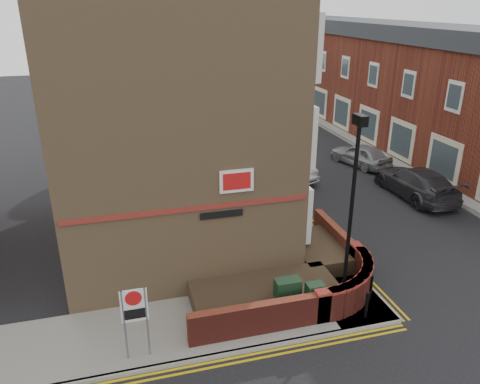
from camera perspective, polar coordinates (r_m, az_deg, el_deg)
name	(u,v)px	position (r m, az deg, el deg)	size (l,w,h in m)	color
ground	(311,339)	(14.75, 8.69, -17.33)	(120.00, 120.00, 0.00)	black
pavement_corner	(187,327)	(15.05, -6.53, -15.98)	(13.00, 3.00, 0.12)	gray
pavement_main	(237,164)	(28.72, -0.39, 3.38)	(2.00, 32.00, 0.12)	gray
pavement_far	(422,164)	(30.85, 21.33, 3.17)	(4.00, 40.00, 0.12)	gray
kerb_side	(195,360)	(13.91, -5.46, -19.70)	(13.00, 0.15, 0.12)	gray
kerb_main_near	(252,163)	(28.98, 1.52, 3.55)	(0.15, 32.00, 0.12)	gray
kerb_main_far	(394,167)	(29.73, 18.21, 2.90)	(0.15, 40.00, 0.12)	gray
yellow_lines_side	(197,368)	(13.76, -5.25, -20.55)	(13.00, 0.28, 0.01)	gold
yellow_lines_main	(256,164)	(29.07, 2.00, 3.49)	(0.28, 32.00, 0.01)	gold
corner_building	(169,88)	(18.65, -8.65, 12.39)	(8.95, 10.40, 13.60)	#94744F
garden_wall	(282,293)	(16.59, 5.18, -12.12)	(6.80, 6.00, 1.20)	maroon
lamppost	(351,215)	(14.53, 13.35, -2.76)	(0.25, 0.50, 6.30)	black
utility_cabinet_large	(287,296)	(15.17, 5.79, -12.50)	(0.80, 0.45, 1.20)	black
utility_cabinet_small	(315,299)	(15.24, 9.07, -12.73)	(0.55, 0.40, 1.10)	black
bollard_near	(367,305)	(15.49, 15.18, -13.14)	(0.11, 0.11, 0.90)	black
bollard_far	(371,288)	(16.32, 15.64, -11.19)	(0.11, 0.11, 0.90)	black
zone_sign	(135,311)	(13.22, -12.72, -13.98)	(0.72, 0.07, 2.20)	slate
far_terrace	(414,87)	(33.95, 20.42, 11.90)	(5.40, 30.40, 8.00)	maroon
far_terrace_cream	(296,55)	(52.33, 6.88, 16.28)	(5.40, 12.40, 8.00)	beige
tree_near	(246,94)	(25.72, 0.74, 11.85)	(3.64, 3.65, 6.70)	#382B1E
tree_mid	(214,66)	(33.32, -3.21, 15.06)	(4.03, 4.03, 7.42)	#382B1E
tree_far	(193,58)	(41.15, -5.69, 15.95)	(3.81, 3.81, 7.00)	#382B1E
traffic_light_assembly	(211,94)	(36.62, -3.52, 11.88)	(0.20, 0.16, 4.20)	black
silver_car_near	(280,164)	(26.60, 4.90, 3.38)	(1.65, 4.73, 1.56)	#A0A2A7
red_car_main	(234,127)	(35.19, -0.72, 7.91)	(2.11, 4.57, 1.27)	maroon
grey_car_far	(416,182)	(25.50, 20.65, 1.11)	(2.15, 5.30, 1.54)	#2F2D32
silver_car_far	(361,155)	(29.47, 14.52, 4.43)	(1.61, 4.01, 1.37)	gray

